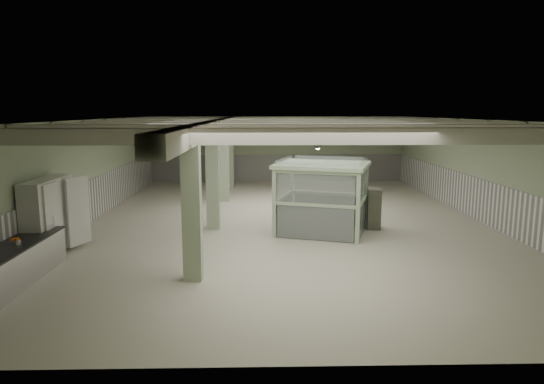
{
  "coord_description": "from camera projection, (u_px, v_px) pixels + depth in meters",
  "views": [
    {
      "loc": [
        -0.92,
        -16.93,
        3.91
      ],
      "look_at": [
        -0.54,
        -1.4,
        1.3
      ],
      "focal_mm": 32.0,
      "sensor_mm": 36.0,
      "label": 1
    }
  ],
  "objects": [
    {
      "name": "pendant_back",
      "position": [
        291.0,
        130.0,
        22.29
      ],
      "size": [
        0.44,
        0.44,
        0.22
      ],
      "primitive_type": "cone",
      "rotation": [
        3.14,
        0.0,
        0.0
      ],
      "color": "#293629",
      "rests_on": "ceiling"
    },
    {
      "name": "wall_left",
      "position": [
        86.0,
        172.0,
        16.89
      ],
      "size": [
        0.02,
        20.0,
        3.6
      ],
      "primitive_type": "cube",
      "color": "#93A282",
      "rests_on": "floor"
    },
    {
      "name": "column_c",
      "position": [
        224.0,
        160.0,
        20.95
      ],
      "size": [
        0.42,
        0.42,
        3.6
      ],
      "primitive_type": "cube",
      "color": "#9BAD8C",
      "rests_on": "floor"
    },
    {
      "name": "column_d",
      "position": [
        230.0,
        152.0,
        24.89
      ],
      "size": [
        0.42,
        0.42,
        3.6
      ],
      "primitive_type": "cube",
      "color": "#9BAD8C",
      "rests_on": "floor"
    },
    {
      "name": "girder",
      "position": [
        215.0,
        126.0,
        16.74
      ],
      "size": [
        0.45,
        19.9,
        0.4
      ],
      "primitive_type": "cube",
      "color": "beige",
      "rests_on": "ceiling"
    },
    {
      "name": "guard_booth",
      "position": [
        322.0,
        184.0,
        15.54
      ],
      "size": [
        3.43,
        3.15,
        2.39
      ],
      "rotation": [
        0.0,
        0.0,
        -0.32
      ],
      "color": "#A9C69F",
      "rests_on": "floor"
    },
    {
      "name": "wainscot_back",
      "position": [
        277.0,
        168.0,
        27.07
      ],
      "size": [
        13.9,
        0.05,
        1.5
      ],
      "primitive_type": "cube",
      "color": "white",
      "rests_on": "floor"
    },
    {
      "name": "column_b",
      "position": [
        213.0,
        175.0,
        16.02
      ],
      "size": [
        0.42,
        0.42,
        3.6
      ],
      "primitive_type": "cube",
      "color": "#9BAD8C",
      "rests_on": "floor"
    },
    {
      "name": "wall_back",
      "position": [
        277.0,
        149.0,
        26.92
      ],
      "size": [
        14.0,
        0.02,
        3.6
      ],
      "primitive_type": "cube",
      "color": "#93A282",
      "rests_on": "floor"
    },
    {
      "name": "column_a",
      "position": [
        192.0,
        204.0,
        11.09
      ],
      "size": [
        0.42,
        0.42,
        3.6
      ],
      "primitive_type": "cube",
      "color": "#9BAD8C",
      "rests_on": "floor"
    },
    {
      "name": "pendant_mid",
      "position": [
        300.0,
        135.0,
        17.36
      ],
      "size": [
        0.44,
        0.44,
        0.22
      ],
      "primitive_type": "cone",
      "rotation": [
        3.14,
        0.0,
        0.0
      ],
      "color": "#293629",
      "rests_on": "ceiling"
    },
    {
      "name": "filing_cabinet",
      "position": [
        374.0,
        209.0,
        16.2
      ],
      "size": [
        0.51,
        0.67,
        1.35
      ],
      "primitive_type": "cube",
      "rotation": [
        0.0,
        0.0,
        -0.12
      ],
      "color": "#545648",
      "rests_on": "floor"
    },
    {
      "name": "orange_bowl",
      "position": [
        15.0,
        242.0,
        11.06
      ],
      "size": [
        0.23,
        0.23,
        0.08
      ],
      "primitive_type": "cylinder",
      "rotation": [
        0.0,
        0.0,
        -0.01
      ],
      "color": "#B2B2B7",
      "rests_on": "prep_counter"
    },
    {
      "name": "beam_c",
      "position": [
        291.0,
        128.0,
        14.33
      ],
      "size": [
        13.9,
        0.35,
        0.32
      ],
      "primitive_type": "cube",
      "color": "beige",
      "rests_on": "ceiling"
    },
    {
      "name": "beam_f",
      "position": [
        281.0,
        122.0,
        21.72
      ],
      "size": [
        13.9,
        0.35,
        0.32
      ],
      "primitive_type": "cube",
      "color": "beige",
      "rests_on": "ceiling"
    },
    {
      "name": "beam_e",
      "position": [
        283.0,
        123.0,
        19.26
      ],
      "size": [
        13.9,
        0.35,
        0.32
      ],
      "primitive_type": "cube",
      "color": "beige",
      "rests_on": "ceiling"
    },
    {
      "name": "beam_g",
      "position": [
        279.0,
        121.0,
        24.19
      ],
      "size": [
        13.9,
        0.35,
        0.32
      ],
      "primitive_type": "cube",
      "color": "beige",
      "rests_on": "ceiling"
    },
    {
      "name": "wall_right",
      "position": [
        483.0,
        171.0,
        17.23
      ],
      "size": [
        0.02,
        20.0,
        3.6
      ],
      "primitive_type": "cube",
      "color": "#93A282",
      "rests_on": "floor"
    },
    {
      "name": "ceiling",
      "position": [
        287.0,
        120.0,
        16.77
      ],
      "size": [
        14.0,
        20.0,
        0.02
      ],
      "primitive_type": "cube",
      "color": "silver",
      "rests_on": "wall_back"
    },
    {
      "name": "wainscot_left",
      "position": [
        89.0,
        202.0,
        17.07
      ],
      "size": [
        0.05,
        19.9,
        1.5
      ],
      "primitive_type": "cube",
      "color": "white",
      "rests_on": "floor"
    },
    {
      "name": "pendant_front",
      "position": [
        318.0,
        146.0,
        11.94
      ],
      "size": [
        0.44,
        0.44,
        0.22
      ],
      "primitive_type": "cone",
      "rotation": [
        3.14,
        0.0,
        0.0
      ],
      "color": "#293629",
      "rests_on": "ceiling"
    },
    {
      "name": "wall_front",
      "position": [
        323.0,
        254.0,
        7.2
      ],
      "size": [
        14.0,
        0.02,
        3.6
      ],
      "primitive_type": "cube",
      "color": "#93A282",
      "rests_on": "floor"
    },
    {
      "name": "beam_b",
      "position": [
        298.0,
        131.0,
        11.87
      ],
      "size": [
        13.9,
        0.35,
        0.32
      ],
      "primitive_type": "cube",
      "color": "beige",
      "rests_on": "ceiling"
    },
    {
      "name": "walkin_cooler",
      "position": [
        50.0,
        219.0,
        13.09
      ],
      "size": [
        0.89,
        2.23,
        2.04
      ],
      "color": "silver",
      "rests_on": "floor"
    },
    {
      "name": "beam_d",
      "position": [
        287.0,
        125.0,
        16.8
      ],
      "size": [
        13.9,
        0.35,
        0.32
      ],
      "primitive_type": "cube",
      "color": "beige",
      "rests_on": "ceiling"
    },
    {
      "name": "beam_a",
      "position": [
        308.0,
        136.0,
        9.4
      ],
      "size": [
        13.9,
        0.35,
        0.32
      ],
      "primitive_type": "cube",
      "color": "beige",
      "rests_on": "ceiling"
    },
    {
      "name": "wainscot_right",
      "position": [
        480.0,
        200.0,
        17.41
      ],
      "size": [
        0.05,
        19.9,
        1.5
      ],
      "primitive_type": "cube",
      "color": "white",
      "rests_on": "floor"
    },
    {
      "name": "floor",
      "position": [
        286.0,
        221.0,
        17.36
      ],
      "size": [
        20.0,
        20.0,
        0.0
      ],
      "primitive_type": "plane",
      "color": "beige",
      "rests_on": "ground"
    }
  ]
}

